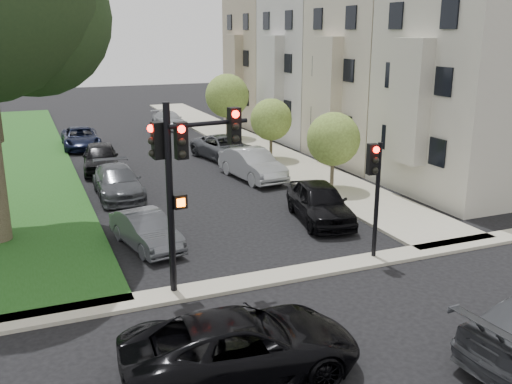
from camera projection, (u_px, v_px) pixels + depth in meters
name	position (u px, v px, depth m)	size (l,w,h in m)	color
ground	(322.00, 302.00, 16.41)	(140.00, 140.00, 0.00)	black
sidewalk_right	(242.00, 141.00, 40.21)	(3.50, 44.00, 0.12)	#A8A391
sidewalk_cross	(292.00, 274.00, 18.17)	(60.00, 1.00, 0.12)	#A8A391
house_a	(481.00, 44.00, 26.21)	(7.70, 7.55, 15.97)	#AFAB97
house_b	(386.00, 42.00, 32.87)	(7.70, 7.55, 15.97)	tan
house_c	(323.00, 40.00, 39.54)	(7.70, 7.55, 15.97)	#9C968D
house_d	(278.00, 39.00, 46.21)	(7.70, 7.55, 15.97)	gray
small_tree_a	(333.00, 139.00, 27.18)	(2.57, 2.57, 3.85)	#3A3122
small_tree_b	(271.00, 120.00, 33.71)	(2.48, 2.48, 3.72)	#3A3122
small_tree_c	(227.00, 96.00, 40.39)	(3.10, 3.10, 4.65)	#3A3122
traffic_signal_main	(184.00, 164.00, 16.10)	(2.78, 0.73, 5.68)	black
traffic_signal_secondary	(375.00, 180.00, 18.71)	(0.53, 0.43, 4.06)	black
car_cross_near	(241.00, 346.00, 12.75)	(2.49, 5.40, 1.50)	black
car_parked_0	(320.00, 202.00, 23.25)	(1.90, 4.73, 1.61)	black
car_parked_1	(252.00, 164.00, 29.82)	(1.69, 4.85, 1.60)	#999BA0
car_parked_2	(225.00, 148.00, 34.44)	(2.40, 5.20, 1.45)	#3F4247
car_parked_4	(169.00, 120.00, 45.60)	(1.81, 4.46, 1.29)	#999BA0
car_parked_5	(146.00, 230.00, 20.45)	(1.36, 3.90, 1.28)	#3F4247
car_parked_6	(118.00, 182.00, 26.69)	(2.00, 4.92, 1.43)	#3F4247
car_parked_7	(101.00, 157.00, 31.46)	(1.88, 4.68, 1.59)	black
car_parked_8	(81.00, 138.00, 37.73)	(2.31, 5.00, 1.39)	black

